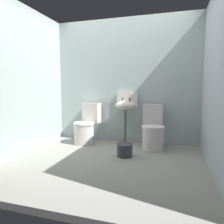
# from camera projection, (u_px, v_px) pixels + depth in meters

# --- Properties ---
(ground_plane) EXTENTS (3.28, 2.77, 0.08)m
(ground_plane) POSITION_uv_depth(u_px,v_px,m) (106.00, 162.00, 3.14)
(ground_plane) COLOR gray
(wall_back) EXTENTS (3.28, 0.10, 2.45)m
(wall_back) POSITION_uv_depth(u_px,v_px,m) (125.00, 81.00, 4.16)
(wall_back) COLOR #A2B3B0
(wall_back) RESTS_ON ground
(wall_left) EXTENTS (0.10, 2.57, 2.45)m
(wall_left) POSITION_uv_depth(u_px,v_px,m) (25.00, 80.00, 3.50)
(wall_left) COLOR #A0B1AB
(wall_left) RESTS_ON ground
(wall_right) EXTENTS (0.10, 2.57, 2.45)m
(wall_right) POSITION_uv_depth(u_px,v_px,m) (218.00, 77.00, 2.66)
(wall_right) COLOR #A6ADB6
(wall_right) RESTS_ON ground
(toilet_left) EXTENTS (0.45, 0.63, 0.78)m
(toilet_left) POSITION_uv_depth(u_px,v_px,m) (86.00, 127.00, 4.08)
(toilet_left) COLOR silver
(toilet_left) RESTS_ON ground
(toilet_right) EXTENTS (0.47, 0.64, 0.78)m
(toilet_right) POSITION_uv_depth(u_px,v_px,m) (153.00, 131.00, 3.72)
(toilet_right) COLOR silver
(toilet_right) RESTS_ON ground
(sink) EXTENTS (0.42, 0.35, 0.99)m
(sink) POSITION_uv_depth(u_px,v_px,m) (126.00, 105.00, 4.00)
(sink) COLOR #3C3C47
(sink) RESTS_ON ground
(bucket) EXTENTS (0.26, 0.26, 0.21)m
(bucket) POSITION_uv_depth(u_px,v_px,m) (125.00, 150.00, 3.29)
(bucket) COLOR #3C3C47
(bucket) RESTS_ON ground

